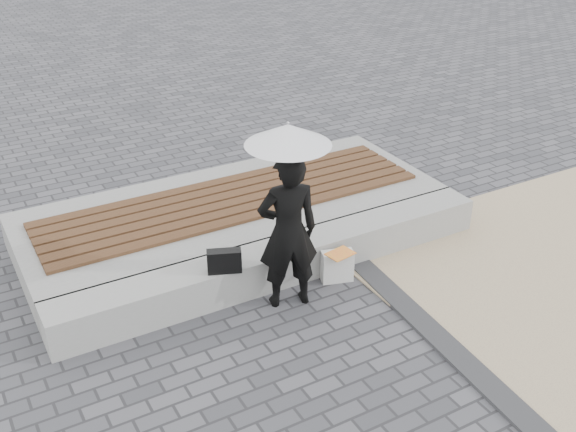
# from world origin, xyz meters

# --- Properties ---
(ground) EXTENTS (80.00, 80.00, 0.00)m
(ground) POSITION_xyz_m (0.00, 0.00, 0.00)
(ground) COLOR #4D4C52
(ground) RESTS_ON ground
(edging_band) EXTENTS (0.61, 5.20, 0.04)m
(edging_band) POSITION_xyz_m (0.75, -0.50, 0.02)
(edging_band) COLOR #313134
(edging_band) RESTS_ON ground
(seating_ledge) EXTENTS (5.00, 0.45, 0.40)m
(seating_ledge) POSITION_xyz_m (0.00, 1.60, 0.20)
(seating_ledge) COLOR #989994
(seating_ledge) RESTS_ON ground
(timber_platform) EXTENTS (5.00, 2.00, 0.40)m
(timber_platform) POSITION_xyz_m (0.00, 2.80, 0.20)
(timber_platform) COLOR gray
(timber_platform) RESTS_ON ground
(timber_decking) EXTENTS (4.60, 1.20, 0.04)m
(timber_decking) POSITION_xyz_m (0.00, 2.80, 0.42)
(timber_decking) COLOR brown
(timber_decking) RESTS_ON timber_platform
(woman) EXTENTS (0.68, 0.53, 1.66)m
(woman) POSITION_xyz_m (-0.16, 1.17, 0.83)
(woman) COLOR black
(woman) RESTS_ON ground
(parasol) EXTENTS (0.81, 0.81, 1.03)m
(parasol) POSITION_xyz_m (-0.16, 1.17, 1.83)
(parasol) COLOR #BABABF
(parasol) RESTS_ON ground
(handbag) EXTENTS (0.36, 0.24, 0.24)m
(handbag) POSITION_xyz_m (-0.73, 1.44, 0.52)
(handbag) COLOR black
(handbag) RESTS_ON seating_ledge
(canvas_tote) EXTENTS (0.36, 0.23, 0.36)m
(canvas_tote) POSITION_xyz_m (0.49, 1.25, 0.18)
(canvas_tote) COLOR silver
(canvas_tote) RESTS_ON ground
(magazine) EXTENTS (0.31, 0.25, 0.01)m
(magazine) POSITION_xyz_m (0.49, 1.20, 0.36)
(magazine) COLOR red
(magazine) RESTS_ON canvas_tote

